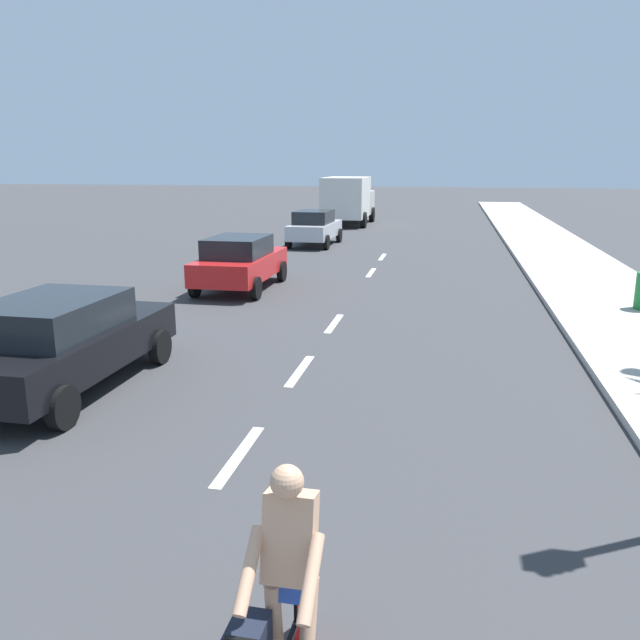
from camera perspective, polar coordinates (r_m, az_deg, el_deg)
The scene contains 12 objects.
ground_plane at distance 19.22m, azimuth 3.54°, elevation 2.82°, with size 160.00×160.00×0.00m, color #38383A.
sidewalk_strip at distance 21.47m, azimuth 22.94°, elevation 3.10°, with size 3.60×80.00×0.14m, color #B2ADA3.
lane_stripe_2 at distance 8.52m, azimuth -7.22°, elevation -11.81°, with size 0.16×1.80×0.01m, color white.
lane_stripe_3 at distance 11.65m, azimuth -1.79°, elevation -4.51°, with size 0.16×1.80×0.01m, color white.
lane_stripe_4 at distance 15.01m, azimuth 1.27°, elevation -0.30°, with size 0.16×1.80×0.01m, color white.
lane_stripe_5 at distance 21.99m, azimuth 4.55°, elevation 4.22°, with size 0.16×1.80×0.01m, color white.
lane_stripe_6 at distance 25.72m, azimuth 5.56°, elevation 5.60°, with size 0.16×1.80×0.01m, color white.
cyclist at distance 4.65m, azimuth -3.62°, elevation -24.00°, with size 0.62×1.71×1.82m.
parked_car_black at distance 11.33m, azimuth -22.07°, elevation -1.67°, with size 2.13×4.59×1.57m.
parked_car_red at distance 19.08m, azimuth -7.12°, elevation 5.21°, with size 1.96×4.21×1.57m.
parked_car_silver at distance 29.10m, azimuth -0.49°, elevation 8.27°, with size 1.98×4.07×1.57m.
delivery_truck at distance 38.99m, azimuth 2.51°, elevation 10.67°, with size 2.70×6.25×2.80m.
Camera 1 is at (2.51, 1.30, 3.68)m, focal length 36.03 mm.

